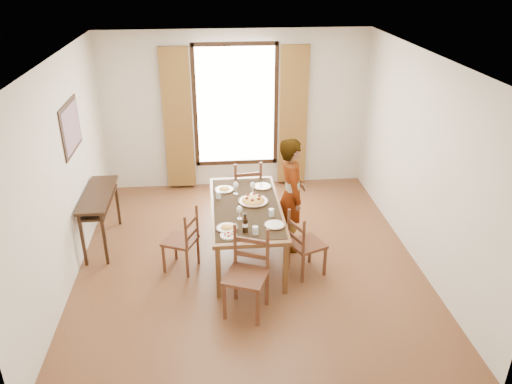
{
  "coord_description": "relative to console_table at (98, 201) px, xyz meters",
  "views": [
    {
      "loc": [
        -0.45,
        -5.75,
        3.77
      ],
      "look_at": [
        0.11,
        0.0,
        1.0
      ],
      "focal_mm": 35.0,
      "sensor_mm": 36.0,
      "label": 1
    }
  ],
  "objects": [
    {
      "name": "room_shell",
      "position": [
        2.03,
        -0.47,
        0.86
      ],
      "size": [
        4.6,
        5.1,
        2.74
      ],
      "color": "beige",
      "rests_on": "ground"
    },
    {
      "name": "pasta_platter",
      "position": [
        2.12,
        -0.4,
        0.12
      ],
      "size": [
        0.4,
        0.4,
        0.1
      ],
      "primitive_type": null,
      "color": "orange",
      "rests_on": "dining_table"
    },
    {
      "name": "wine_bottle",
      "position": [
        1.95,
        -1.18,
        0.2
      ],
      "size": [
        0.07,
        0.07,
        0.25
      ],
      "primitive_type": null,
      "color": "black",
      "rests_on": "dining_table"
    },
    {
      "name": "wine_glass_a",
      "position": [
        1.9,
        -0.85,
        0.16
      ],
      "size": [
        0.08,
        0.08,
        0.18
      ],
      "primitive_type": null,
      "color": "white",
      "rests_on": "dining_table"
    },
    {
      "name": "chair_east",
      "position": [
        2.72,
        -1.01,
        -0.27
      ],
      "size": [
        0.52,
        0.52,
        0.89
      ],
      "rotation": [
        0.0,
        0.0,
        1.98
      ],
      "color": "#592C1D",
      "rests_on": "ground"
    },
    {
      "name": "chair_west",
      "position": [
        1.16,
        -0.75,
        -0.27
      ],
      "size": [
        0.51,
        0.51,
        0.88
      ],
      "rotation": [
        0.0,
        0.0,
        -1.99
      ],
      "color": "#592C1D",
      "rests_on": "ground"
    },
    {
      "name": "tumbler_c",
      "position": [
        2.07,
        -1.24,
        0.12
      ],
      "size": [
        0.07,
        0.07,
        0.1
      ],
      "primitive_type": "cylinder",
      "color": "silver",
      "rests_on": "dining_table"
    },
    {
      "name": "console_table",
      "position": [
        0.0,
        0.0,
        0.0
      ],
      "size": [
        0.38,
        1.2,
        0.8
      ],
      "color": "black",
      "rests_on": "ground"
    },
    {
      "name": "plate_se",
      "position": [
        2.32,
        -1.06,
        0.1
      ],
      "size": [
        0.27,
        0.27,
        0.05
      ],
      "primitive_type": null,
      "color": "silver",
      "rests_on": "dining_table"
    },
    {
      "name": "chair_south",
      "position": [
        1.93,
        -1.68,
        -0.21
      ],
      "size": [
        0.59,
        0.59,
        1.02
      ],
      "rotation": [
        0.0,
        0.0,
        -0.39
      ],
      "color": "#592C1D",
      "rests_on": "ground"
    },
    {
      "name": "wine_glass_c",
      "position": [
        1.9,
        -0.12,
        0.16
      ],
      "size": [
        0.08,
        0.08,
        0.18
      ],
      "primitive_type": null,
      "color": "white",
      "rests_on": "dining_table"
    },
    {
      "name": "plate_nw",
      "position": [
        1.75,
        0.01,
        0.1
      ],
      "size": [
        0.27,
        0.27,
        0.05
      ],
      "primitive_type": null,
      "color": "silver",
      "rests_on": "dining_table"
    },
    {
      "name": "plate_sw",
      "position": [
        1.73,
        -1.08,
        0.1
      ],
      "size": [
        0.27,
        0.27,
        0.05
      ],
      "primitive_type": null,
      "color": "silver",
      "rests_on": "dining_table"
    },
    {
      "name": "chair_north",
      "position": [
        2.1,
        0.54,
        -0.22
      ],
      "size": [
        0.49,
        0.49,
        1.0
      ],
      "rotation": [
        0.0,
        0.0,
        3.25
      ],
      "color": "#592C1D",
      "rests_on": "ground"
    },
    {
      "name": "tumbler_b",
      "position": [
        1.66,
        -0.23,
        0.12
      ],
      "size": [
        0.07,
        0.07,
        0.1
      ],
      "primitive_type": "cylinder",
      "color": "silver",
      "rests_on": "dining_table"
    },
    {
      "name": "wine_glass_b",
      "position": [
        2.13,
        -0.15,
        0.16
      ],
      "size": [
        0.08,
        0.08,
        0.18
      ],
      "primitive_type": null,
      "color": "white",
      "rests_on": "dining_table"
    },
    {
      "name": "caprese_plate",
      "position": [
        1.75,
        -1.26,
        0.09
      ],
      "size": [
        0.2,
        0.2,
        0.04
      ],
      "primitive_type": null,
      "color": "silver",
      "rests_on": "dining_table"
    },
    {
      "name": "ground",
      "position": [
        2.03,
        -0.6,
        -0.68
      ],
      "size": [
        5.0,
        5.0,
        0.0
      ],
      "primitive_type": "plane",
      "color": "#532A1A",
      "rests_on": "ground"
    },
    {
      "name": "man",
      "position": [
        2.65,
        -0.34,
        0.12
      ],
      "size": [
        0.6,
        0.41,
        1.62
      ],
      "primitive_type": "imported",
      "rotation": [
        0.0,
        0.0,
        1.59
      ],
      "color": "gray",
      "rests_on": "ground"
    },
    {
      "name": "dining_table",
      "position": [
        2.01,
        -0.5,
        0.01
      ],
      "size": [
        0.93,
        1.93,
        0.76
      ],
      "color": "brown",
      "rests_on": "ground"
    },
    {
      "name": "plate_ne",
      "position": [
        2.29,
        0.07,
        0.1
      ],
      "size": [
        0.27,
        0.27,
        0.05
      ],
      "primitive_type": null,
      "color": "silver",
      "rests_on": "dining_table"
    },
    {
      "name": "tumbler_a",
      "position": [
        2.31,
        -0.81,
        0.12
      ],
      "size": [
        0.07,
        0.07,
        0.1
      ],
      "primitive_type": "cylinder",
      "color": "silver",
      "rests_on": "dining_table"
    }
  ]
}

